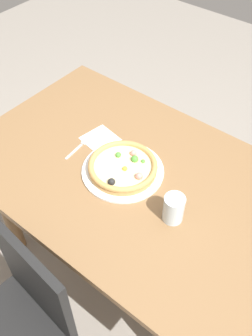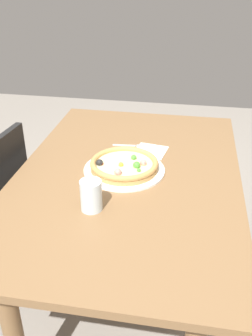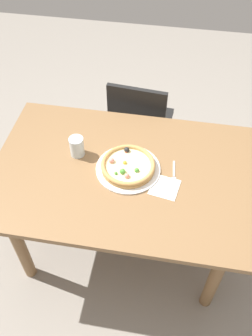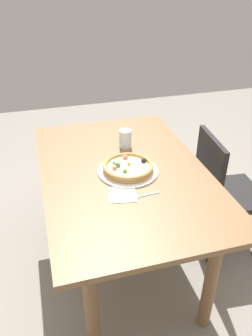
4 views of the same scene
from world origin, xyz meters
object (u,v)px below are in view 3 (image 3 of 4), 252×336
at_px(napkin, 165,187).
at_px(plate, 128,169).
at_px(chair_near, 140,125).
at_px(drinking_glass, 77,147).
at_px(pizza, 128,166).
at_px(dining_table, 124,185).
at_px(fork, 174,175).

bearing_deg(napkin, plate, -23.41).
xyz_separation_m(chair_near, plate, (-0.03, 0.66, 0.28)).
bearing_deg(plate, drinking_glass, -12.66).
height_order(chair_near, pizza, chair_near).
bearing_deg(dining_table, plate, -136.76).
height_order(plate, fork, plate).
distance_m(dining_table, drinking_glass, 0.33).
bearing_deg(pizza, plate, -165.53).
height_order(dining_table, chair_near, chair_near).
xyz_separation_m(plate, pizza, (0.00, 0.00, 0.03)).
distance_m(fork, napkin, 0.10).
distance_m(chair_near, fork, 0.76).
xyz_separation_m(plate, napkin, (-0.20, 0.09, -0.00)).
bearing_deg(fork, dining_table, -90.22).
height_order(chair_near, fork, chair_near).
distance_m(plate, drinking_glass, 0.30).
height_order(fork, drinking_glass, drinking_glass).
bearing_deg(napkin, drinking_glass, -17.23).
distance_m(chair_near, plate, 0.72).
bearing_deg(drinking_glass, napkin, 162.77).
xyz_separation_m(fork, napkin, (0.04, 0.09, -0.00)).
distance_m(chair_near, pizza, 0.73).
xyz_separation_m(pizza, drinking_glass, (0.29, -0.07, 0.03)).
height_order(chair_near, napkin, chair_near).
height_order(dining_table, fork, fork).
height_order(pizza, drinking_glass, drinking_glass).
xyz_separation_m(pizza, fork, (-0.24, -0.00, -0.03)).
bearing_deg(chair_near, drinking_glass, -108.79).
height_order(dining_table, plate, plate).
height_order(dining_table, pizza, pizza).
relative_size(dining_table, chair_near, 1.63).
bearing_deg(dining_table, drinking_glass, -17.13).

